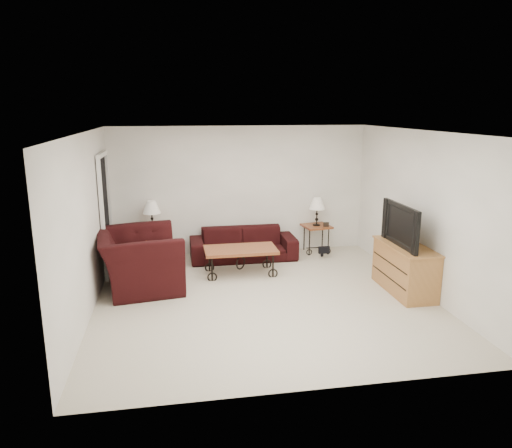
{
  "coord_description": "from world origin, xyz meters",
  "views": [
    {
      "loc": [
        -1.3,
        -6.74,
        2.82
      ],
      "look_at": [
        0.0,
        0.7,
        1.0
      ],
      "focal_mm": 33.72,
      "sensor_mm": 36.0,
      "label": 1
    }
  ],
  "objects_px": {
    "lamp_left": "(152,216)",
    "coffee_table": "(241,261)",
    "lamp_right": "(317,212)",
    "side_table_left": "(153,246)",
    "tv_stand": "(405,268)",
    "television": "(407,225)",
    "side_table_right": "(316,239)",
    "armchair": "(139,260)",
    "sofa": "(243,244)",
    "backpack": "(322,246)"
  },
  "relations": [
    {
      "from": "lamp_right",
      "to": "television",
      "type": "distance_m",
      "value": 2.42
    },
    {
      "from": "side_table_right",
      "to": "tv_stand",
      "type": "relative_size",
      "value": 0.44
    },
    {
      "from": "lamp_right",
      "to": "armchair",
      "type": "xyz_separation_m",
      "value": [
        -3.36,
        -1.41,
        -0.37
      ]
    },
    {
      "from": "side_table_left",
      "to": "tv_stand",
      "type": "xyz_separation_m",
      "value": [
        3.94,
        -2.3,
        0.09
      ]
    },
    {
      "from": "side_table_right",
      "to": "tv_stand",
      "type": "xyz_separation_m",
      "value": [
        0.74,
        -2.3,
        0.1
      ]
    },
    {
      "from": "sofa",
      "to": "coffee_table",
      "type": "distance_m",
      "value": 0.88
    },
    {
      "from": "side_table_right",
      "to": "television",
      "type": "height_order",
      "value": "television"
    },
    {
      "from": "side_table_right",
      "to": "backpack",
      "type": "bearing_deg",
      "value": -85.63
    },
    {
      "from": "coffee_table",
      "to": "television",
      "type": "relative_size",
      "value": 1.1
    },
    {
      "from": "lamp_left",
      "to": "backpack",
      "type": "relative_size",
      "value": 1.36
    },
    {
      "from": "lamp_left",
      "to": "coffee_table",
      "type": "relative_size",
      "value": 0.46
    },
    {
      "from": "armchair",
      "to": "tv_stand",
      "type": "height_order",
      "value": "armchair"
    },
    {
      "from": "side_table_left",
      "to": "side_table_right",
      "type": "bearing_deg",
      "value": 0.0
    },
    {
      "from": "side_table_left",
      "to": "lamp_right",
      "type": "bearing_deg",
      "value": 0.0
    },
    {
      "from": "sofa",
      "to": "side_table_right",
      "type": "distance_m",
      "value": 1.52
    },
    {
      "from": "lamp_left",
      "to": "coffee_table",
      "type": "distance_m",
      "value": 1.95
    },
    {
      "from": "lamp_right",
      "to": "side_table_right",
      "type": "bearing_deg",
      "value": 0.0
    },
    {
      "from": "lamp_left",
      "to": "lamp_right",
      "type": "bearing_deg",
      "value": 0.0
    },
    {
      "from": "side_table_right",
      "to": "armchair",
      "type": "xyz_separation_m",
      "value": [
        -3.36,
        -1.41,
        0.19
      ]
    },
    {
      "from": "side_table_left",
      "to": "television",
      "type": "xyz_separation_m",
      "value": [
        3.92,
        -2.3,
        0.79
      ]
    },
    {
      "from": "tv_stand",
      "to": "television",
      "type": "bearing_deg",
      "value": -180.0
    },
    {
      "from": "sofa",
      "to": "side_table_left",
      "type": "xyz_separation_m",
      "value": [
        -1.69,
        0.18,
        -0.01
      ]
    },
    {
      "from": "television",
      "to": "backpack",
      "type": "xyz_separation_m",
      "value": [
        -0.7,
        1.96,
        -0.87
      ]
    },
    {
      "from": "lamp_left",
      "to": "armchair",
      "type": "distance_m",
      "value": 1.47
    },
    {
      "from": "side_table_left",
      "to": "lamp_right",
      "type": "relative_size",
      "value": 1.04
    },
    {
      "from": "side_table_left",
      "to": "television",
      "type": "height_order",
      "value": "television"
    },
    {
      "from": "lamp_left",
      "to": "side_table_right",
      "type": "bearing_deg",
      "value": 0.0
    },
    {
      "from": "side_table_left",
      "to": "lamp_right",
      "type": "height_order",
      "value": "lamp_right"
    },
    {
      "from": "side_table_left",
      "to": "lamp_left",
      "type": "distance_m",
      "value": 0.58
    },
    {
      "from": "tv_stand",
      "to": "side_table_left",
      "type": "bearing_deg",
      "value": 149.75
    },
    {
      "from": "sofa",
      "to": "tv_stand",
      "type": "bearing_deg",
      "value": -43.27
    },
    {
      "from": "coffee_table",
      "to": "armchair",
      "type": "xyz_separation_m",
      "value": [
        -1.68,
        -0.36,
        0.23
      ]
    },
    {
      "from": "tv_stand",
      "to": "coffee_table",
      "type": "bearing_deg",
      "value": 152.61
    },
    {
      "from": "side_table_left",
      "to": "backpack",
      "type": "relative_size",
      "value": 1.36
    },
    {
      "from": "armchair",
      "to": "television",
      "type": "bearing_deg",
      "value": -110.98
    },
    {
      "from": "armchair",
      "to": "tv_stand",
      "type": "distance_m",
      "value": 4.2
    },
    {
      "from": "side_table_right",
      "to": "lamp_left",
      "type": "xyz_separation_m",
      "value": [
        -3.19,
        -0.0,
        0.59
      ]
    },
    {
      "from": "lamp_right",
      "to": "coffee_table",
      "type": "xyz_separation_m",
      "value": [
        -1.68,
        -1.04,
        -0.6
      ]
    },
    {
      "from": "side_table_left",
      "to": "armchair",
      "type": "bearing_deg",
      "value": -96.75
    },
    {
      "from": "television",
      "to": "side_table_left",
      "type": "bearing_deg",
      "value": -120.37
    },
    {
      "from": "sofa",
      "to": "side_table_right",
      "type": "bearing_deg",
      "value": 6.82
    },
    {
      "from": "lamp_left",
      "to": "armchair",
      "type": "bearing_deg",
      "value": -96.75
    },
    {
      "from": "sofa",
      "to": "side_table_left",
      "type": "distance_m",
      "value": 1.7
    },
    {
      "from": "sofa",
      "to": "coffee_table",
      "type": "xyz_separation_m",
      "value": [
        -0.17,
        -0.86,
        -0.06
      ]
    },
    {
      "from": "sofa",
      "to": "lamp_right",
      "type": "height_order",
      "value": "lamp_right"
    },
    {
      "from": "lamp_right",
      "to": "armchair",
      "type": "height_order",
      "value": "lamp_right"
    },
    {
      "from": "lamp_left",
      "to": "backpack",
      "type": "height_order",
      "value": "lamp_left"
    },
    {
      "from": "backpack",
      "to": "lamp_left",
      "type": "bearing_deg",
      "value": 162.41
    },
    {
      "from": "side_table_right",
      "to": "coffee_table",
      "type": "xyz_separation_m",
      "value": [
        -1.68,
        -1.04,
        -0.04
      ]
    },
    {
      "from": "television",
      "to": "side_table_right",
      "type": "bearing_deg",
      "value": -162.5
    }
  ]
}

